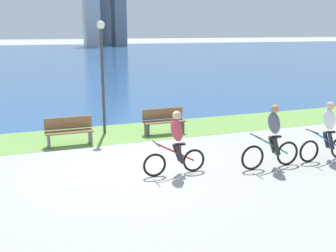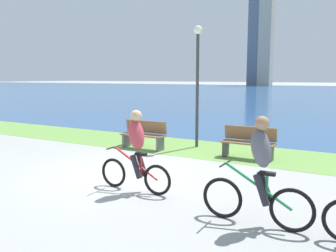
{
  "view_description": "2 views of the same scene",
  "coord_description": "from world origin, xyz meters",
  "px_view_note": "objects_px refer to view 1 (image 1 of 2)",
  "views": [
    {
      "loc": [
        -2.55,
        -10.05,
        3.61
      ],
      "look_at": [
        1.1,
        -0.15,
        1.06
      ],
      "focal_mm": 42.76,
      "sensor_mm": 36.0,
      "label": 1
    },
    {
      "loc": [
        4.96,
        -6.68,
        2.29
      ],
      "look_at": [
        1.18,
        -0.07,
        1.23
      ],
      "focal_mm": 37.71,
      "sensor_mm": 36.0,
      "label": 2
    }
  ],
  "objects_px": {
    "cyclist_trailing": "(273,137)",
    "bench_near_path": "(164,121)",
    "lamppost_tall": "(102,61)",
    "cyclist_distant_rear": "(328,131)",
    "cyclist_lead": "(176,143)",
    "bench_far_along_path": "(69,131)"
  },
  "relations": [
    {
      "from": "cyclist_distant_rear",
      "to": "lamppost_tall",
      "type": "xyz_separation_m",
      "value": [
        -5.27,
        5.16,
        1.72
      ]
    },
    {
      "from": "cyclist_trailing",
      "to": "bench_near_path",
      "type": "relative_size",
      "value": 1.18
    },
    {
      "from": "cyclist_distant_rear",
      "to": "lamppost_tall",
      "type": "bearing_deg",
      "value": 135.57
    },
    {
      "from": "cyclist_distant_rear",
      "to": "bench_far_along_path",
      "type": "distance_m",
      "value": 7.78
    },
    {
      "from": "cyclist_distant_rear",
      "to": "bench_far_along_path",
      "type": "relative_size",
      "value": 1.15
    },
    {
      "from": "cyclist_distant_rear",
      "to": "cyclist_trailing",
      "type": "bearing_deg",
      "value": 179.93
    },
    {
      "from": "cyclist_trailing",
      "to": "bench_far_along_path",
      "type": "height_order",
      "value": "cyclist_trailing"
    },
    {
      "from": "bench_far_along_path",
      "to": "lamppost_tall",
      "type": "height_order",
      "value": "lamppost_tall"
    },
    {
      "from": "cyclist_lead",
      "to": "cyclist_distant_rear",
      "type": "height_order",
      "value": "cyclist_distant_rear"
    },
    {
      "from": "bench_near_path",
      "to": "cyclist_lead",
      "type": "bearing_deg",
      "value": -105.34
    },
    {
      "from": "cyclist_lead",
      "to": "bench_near_path",
      "type": "bearing_deg",
      "value": 74.66
    },
    {
      "from": "cyclist_lead",
      "to": "lamppost_tall",
      "type": "xyz_separation_m",
      "value": [
        -0.88,
        4.74,
        1.72
      ]
    },
    {
      "from": "bench_near_path",
      "to": "lamppost_tall",
      "type": "height_order",
      "value": "lamppost_tall"
    },
    {
      "from": "bench_far_along_path",
      "to": "lamppost_tall",
      "type": "distance_m",
      "value": 2.73
    },
    {
      "from": "cyclist_distant_rear",
      "to": "bench_near_path",
      "type": "xyz_separation_m",
      "value": [
        -3.3,
        4.38,
        -0.39
      ]
    },
    {
      "from": "cyclist_lead",
      "to": "lamppost_tall",
      "type": "bearing_deg",
      "value": 100.53
    },
    {
      "from": "cyclist_lead",
      "to": "cyclist_distant_rear",
      "type": "bearing_deg",
      "value": -5.47
    },
    {
      "from": "bench_near_path",
      "to": "cyclist_trailing",
      "type": "bearing_deg",
      "value": -71.22
    },
    {
      "from": "cyclist_distant_rear",
      "to": "cyclist_lead",
      "type": "bearing_deg",
      "value": 174.53
    },
    {
      "from": "bench_near_path",
      "to": "lamppost_tall",
      "type": "bearing_deg",
      "value": 158.41
    },
    {
      "from": "cyclist_trailing",
      "to": "lamppost_tall",
      "type": "bearing_deg",
      "value": 123.83
    },
    {
      "from": "cyclist_lead",
      "to": "bench_far_along_path",
      "type": "distance_m",
      "value": 4.29
    }
  ]
}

